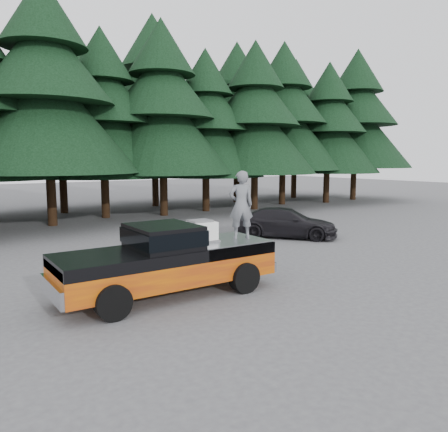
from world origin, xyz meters
TOP-DOWN VIEW (x-y plane):
  - ground at (0.00, 0.00)m, footprint 120.00×120.00m
  - pickup_truck at (-1.38, -0.12)m, footprint 6.00×2.04m
  - truck_cab at (-1.48, -0.12)m, footprint 1.66×1.90m
  - air_compressor at (-0.29, -0.03)m, footprint 0.80×0.66m
  - man_on_bed at (0.95, -0.26)m, footprint 0.84×0.70m
  - parked_car at (7.19, 4.67)m, footprint 4.46×4.82m
  - treeline at (0.42, 17.20)m, footprint 60.15×16.05m

SIDE VIEW (x-z plane):
  - ground at x=0.00m, z-range 0.00..0.00m
  - pickup_truck at x=-1.38m, z-range 0.00..1.33m
  - parked_car at x=7.19m, z-range 0.00..1.36m
  - air_compressor at x=-0.29m, z-range 1.33..1.87m
  - truck_cab at x=-1.48m, z-range 1.33..1.92m
  - man_on_bed at x=0.95m, z-range 1.33..3.30m
  - treeline at x=0.42m, z-range -1.03..16.47m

